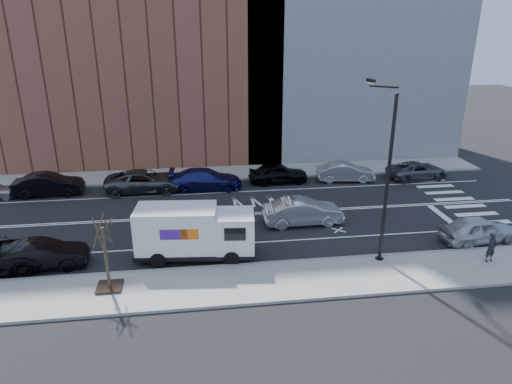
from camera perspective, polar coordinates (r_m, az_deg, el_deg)
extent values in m
plane|color=black|center=(30.78, -2.31, -2.81)|extent=(120.00, 120.00, 0.00)
cube|color=gray|center=(22.97, -0.18, -11.30)|extent=(44.00, 3.60, 0.15)
cube|color=gray|center=(38.96, -3.55, 2.38)|extent=(44.00, 3.60, 0.15)
cube|color=gray|center=(24.50, -0.73, -9.08)|extent=(44.00, 0.25, 0.17)
cube|color=gray|center=(37.26, -3.34, 1.54)|extent=(44.00, 0.25, 0.17)
cube|color=brown|center=(44.10, -15.58, 18.29)|extent=(26.00, 10.00, 22.00)
cube|color=slate|center=(46.10, 11.51, 21.17)|extent=(20.00, 10.00, 26.00)
cylinder|color=black|center=(24.09, 16.11, 1.09)|extent=(0.18, 0.18, 9.00)
cylinder|color=black|center=(25.83, 15.15, -8.15)|extent=(0.44, 0.44, 0.20)
sphere|color=black|center=(23.06, 17.20, 11.57)|extent=(0.20, 0.20, 0.20)
cylinder|color=black|center=(24.58, 15.61, 12.58)|extent=(0.11, 3.49, 0.48)
cube|color=black|center=(26.13, 14.18, 13.37)|extent=(0.25, 0.80, 0.18)
cube|color=#FFF2CC|center=(26.14, 14.16, 13.15)|extent=(0.18, 0.55, 0.03)
cube|color=black|center=(23.51, -17.82, -11.14)|extent=(1.20, 1.20, 0.04)
cylinder|color=#382B1E|center=(22.78, -18.24, -7.87)|extent=(0.16, 0.16, 3.20)
cylinder|color=#382B1E|center=(22.12, -18.00, -4.66)|extent=(0.06, 0.80, 1.44)
cylinder|color=#382B1E|center=(22.37, -18.34, -4.42)|extent=(0.81, 0.31, 1.19)
cylinder|color=#382B1E|center=(22.34, -19.08, -4.54)|extent=(0.58, 0.76, 1.50)
cylinder|color=#382B1E|center=(22.08, -19.22, -4.86)|extent=(0.47, 0.61, 1.37)
cylinder|color=#382B1E|center=(21.95, -18.54, -4.94)|extent=(0.72, 0.29, 1.13)
cube|color=black|center=(25.42, -7.66, -7.15)|extent=(6.47, 2.72, 0.30)
cube|color=silver|center=(24.80, -2.62, -4.83)|extent=(2.23, 2.37, 2.03)
cube|color=black|center=(24.68, -0.22, -4.16)|extent=(0.24, 1.88, 0.96)
cube|color=black|center=(23.67, -2.65, -5.31)|extent=(1.12, 0.15, 0.71)
cube|color=black|center=(25.68, -2.62, -3.16)|extent=(1.12, 0.15, 0.71)
cube|color=black|center=(25.26, -0.31, -6.88)|extent=(0.34, 2.04, 0.36)
cube|color=silver|center=(24.95, -9.90, -4.46)|extent=(4.46, 2.63, 2.34)
cube|color=#47198C|center=(23.86, -10.26, -5.28)|extent=(1.42, 0.16, 0.56)
cube|color=orange|center=(23.76, -8.31, -5.28)|extent=(0.91, 0.11, 0.56)
cube|color=#47198C|center=(25.91, -9.61, -3.10)|extent=(1.42, 0.16, 0.56)
cube|color=orange|center=(25.82, -7.82, -3.08)|extent=(0.91, 0.11, 0.56)
cylinder|color=black|center=(24.42, -3.07, -8.30)|extent=(0.88, 0.36, 0.85)
cylinder|color=black|center=(26.22, -3.02, -6.15)|extent=(0.88, 0.36, 0.85)
cylinder|color=black|center=(24.80, -12.12, -8.29)|extent=(0.88, 0.36, 0.85)
cylinder|color=black|center=(26.57, -11.42, -6.19)|extent=(0.88, 0.36, 0.85)
imported|color=black|center=(37.27, -24.51, 0.86)|extent=(5.07, 2.01, 1.64)
imported|color=#434549|center=(35.67, -13.76, 1.33)|extent=(5.87, 2.72, 1.63)
imported|color=navy|center=(35.36, -6.31, 1.62)|extent=(5.59, 2.45, 1.60)
imported|color=black|center=(36.57, 2.80, 2.37)|extent=(4.73, 1.99, 1.60)
imported|color=#B6B6BB|center=(37.66, 11.10, 2.47)|extent=(4.74, 2.10, 1.51)
imported|color=#505258|center=(39.89, 19.51, 2.57)|extent=(5.19, 2.84, 1.38)
imported|color=#B5B6BA|center=(29.20, 5.88, -2.46)|extent=(5.12, 1.91, 1.67)
imported|color=black|center=(26.49, -25.19, -7.15)|extent=(4.73, 2.01, 1.52)
imported|color=#BBBCC1|center=(29.75, 26.09, -4.25)|extent=(4.75, 2.32, 1.56)
imported|color=black|center=(27.34, 27.35, -6.19)|extent=(0.66, 0.51, 1.62)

